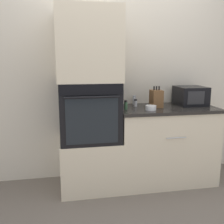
{
  "coord_description": "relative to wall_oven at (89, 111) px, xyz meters",
  "views": [
    {
      "loc": [
        -0.59,
        -2.48,
        1.42
      ],
      "look_at": [
        -0.09,
        0.21,
        0.87
      ],
      "focal_mm": 42.0,
      "sensor_mm": 36.0,
      "label": 1
    }
  ],
  "objects": [
    {
      "name": "condiment_jar_near",
      "position": [
        0.57,
        0.24,
        0.06
      ],
      "size": [
        0.04,
        0.04,
        0.11
      ],
      "color": "silver",
      "rests_on": "counter_unit"
    },
    {
      "name": "condiment_jar_mid",
      "position": [
        0.4,
        -0.05,
        0.06
      ],
      "size": [
        0.04,
        0.04,
        0.1
      ],
      "color": "#427047",
      "rests_on": "counter_unit"
    },
    {
      "name": "ground_plane",
      "position": [
        0.33,
        -0.3,
        -0.88
      ],
      "size": [
        12.0,
        12.0,
        0.0
      ],
      "primitive_type": "plane",
      "color": "#6B6056"
    },
    {
      "name": "oven_cabinet_base",
      "position": [
        0.0,
        0.0,
        -0.6
      ],
      "size": [
        0.65,
        0.6,
        0.56
      ],
      "color": "beige",
      "rests_on": "ground_plane"
    },
    {
      "name": "condiment_jar_far",
      "position": [
        0.55,
        0.1,
        0.05
      ],
      "size": [
        0.04,
        0.04,
        0.09
      ],
      "color": "silver",
      "rests_on": "counter_unit"
    },
    {
      "name": "oven_cabinet_upper",
      "position": [
        0.0,
        0.0,
        0.69
      ],
      "size": [
        0.65,
        0.6,
        0.74
      ],
      "color": "beige",
      "rests_on": "wall_oven"
    },
    {
      "name": "counter_unit",
      "position": [
        0.88,
        0.0,
        -0.43
      ],
      "size": [
        1.13,
        0.63,
        0.89
      ],
      "color": "beige",
      "rests_on": "ground_plane"
    },
    {
      "name": "knife_block",
      "position": [
        0.77,
        0.02,
        0.11
      ],
      "size": [
        0.12,
        0.16,
        0.24
      ],
      "color": "brown",
      "rests_on": "counter_unit"
    },
    {
      "name": "microwave",
      "position": [
        1.22,
        0.08,
        0.12
      ],
      "size": [
        0.33,
        0.34,
        0.22
      ],
      "color": "black",
      "rests_on": "counter_unit"
    },
    {
      "name": "bowl",
      "position": [
        0.65,
        -0.14,
        0.04
      ],
      "size": [
        0.12,
        0.12,
        0.05
      ],
      "color": "white",
      "rests_on": "counter_unit"
    },
    {
      "name": "wall_back",
      "position": [
        0.33,
        0.33,
        0.37
      ],
      "size": [
        8.0,
        0.05,
        2.5
      ],
      "color": "beige",
      "rests_on": "ground_plane"
    },
    {
      "name": "wall_oven",
      "position": [
        0.0,
        0.0,
        0.0
      ],
      "size": [
        0.63,
        0.64,
        0.63
      ],
      "color": "black",
      "rests_on": "oven_cabinet_base"
    }
  ]
}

